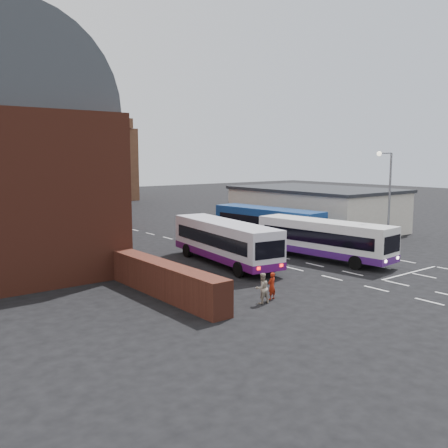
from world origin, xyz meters
TOP-DOWN VIEW (x-y plane):
  - ground at (0.00, 0.00)m, footprint 180.00×180.00m
  - forecourt_wall at (-10.20, 2.00)m, footprint 1.20×10.00m
  - cream_building at (15.00, 14.00)m, footprint 10.40×16.40m
  - brick_terrace at (-6.00, 46.00)m, footprint 22.00×10.00m
  - castle_keep at (6.00, 66.00)m, footprint 22.00×22.00m
  - bus_white_outbound at (-2.68, 6.49)m, footprint 3.90×11.03m
  - bus_white_inbound at (3.78, 3.15)m, footprint 3.53×10.62m
  - bus_blue at (6.00, 11.43)m, footprint 3.55×10.97m
  - bus_red_double at (-0.59, 30.72)m, footprint 4.06×10.69m
  - street_lamp at (8.33, 1.14)m, footprint 1.59×0.37m
  - pedestrian_red at (-6.12, -1.87)m, footprint 0.57×0.41m
  - pedestrian_beige at (-7.00, -2.09)m, footprint 0.85×0.71m

SIDE VIEW (x-z plane):
  - ground at x=0.00m, z-range 0.00..0.00m
  - pedestrian_red at x=-6.12m, z-range 0.00..1.44m
  - pedestrian_beige at x=-7.00m, z-range 0.00..1.58m
  - forecourt_wall at x=-10.20m, z-range 0.00..1.80m
  - bus_white_inbound at x=3.78m, z-range 0.26..3.10m
  - bus_blue at x=6.00m, z-range 0.27..3.20m
  - bus_white_outbound at x=-2.68m, z-range 0.27..3.21m
  - cream_building at x=15.00m, z-range 0.03..4.28m
  - bus_red_double at x=-0.59m, z-range 0.13..4.31m
  - street_lamp at x=8.33m, z-range 0.81..8.60m
  - brick_terrace at x=-6.00m, z-range 0.00..11.00m
  - castle_keep at x=6.00m, z-range 0.00..12.00m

